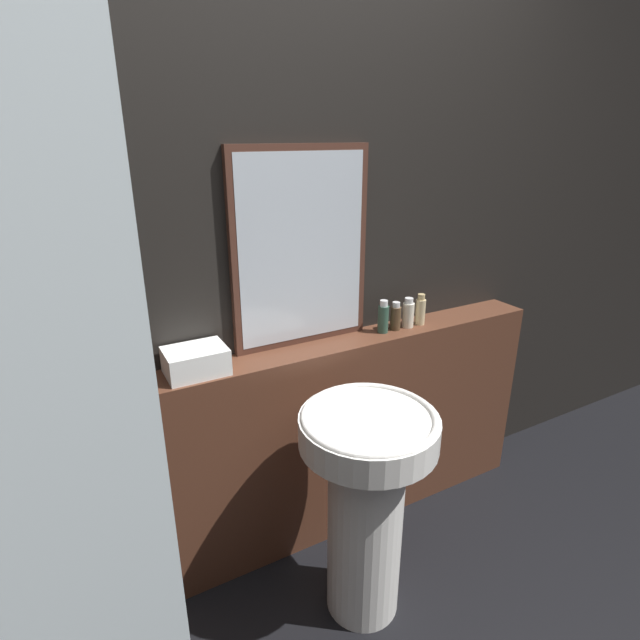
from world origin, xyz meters
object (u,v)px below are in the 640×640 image
pedestal_sink (366,495)px  body_wash_bottle (420,310)px  towel_stack (196,361)px  shampoo_bottle (383,318)px  conditioner_bottle (396,317)px  lotion_bottle (408,314)px  mirror (301,249)px

pedestal_sink → body_wash_bottle: body_wash_bottle is taller
towel_stack → shampoo_bottle: shampoo_bottle is taller
pedestal_sink → body_wash_bottle: bearing=37.7°
conditioner_bottle → lotion_bottle: (0.07, 0.00, 0.00)m
conditioner_bottle → lotion_bottle: bearing=0.0°
lotion_bottle → mirror: bearing=171.5°
mirror → lotion_bottle: mirror is taller
lotion_bottle → towel_stack: bearing=-180.0°
mirror → lotion_bottle: size_ratio=5.79×
towel_stack → conditioner_bottle: bearing=0.0°
pedestal_sink → shampoo_bottle: (0.35, 0.43, 0.46)m
pedestal_sink → conditioner_bottle: (0.42, 0.43, 0.45)m
lotion_bottle → pedestal_sink: bearing=-138.7°
shampoo_bottle → lotion_bottle: (0.13, 0.00, -0.00)m
conditioner_bottle → lotion_bottle: size_ratio=0.94×
mirror → shampoo_bottle: bearing=-11.7°
shampoo_bottle → pedestal_sink: bearing=-129.7°
towel_stack → shampoo_bottle: bearing=0.0°
lotion_bottle → body_wash_bottle: bearing=-0.0°
mirror → conditioner_bottle: bearing=-9.9°
mirror → towel_stack: bearing=-171.1°
pedestal_sink → lotion_bottle: lotion_bottle is taller
shampoo_bottle → lotion_bottle: size_ratio=1.08×
mirror → lotion_bottle: 0.58m
conditioner_bottle → body_wash_bottle: body_wash_bottle is taller
mirror → towel_stack: mirror is taller
mirror → lotion_bottle: (0.48, -0.07, -0.32)m
towel_stack → conditioner_bottle: conditioner_bottle is taller
shampoo_bottle → conditioner_bottle: bearing=0.0°
shampoo_bottle → conditioner_bottle: (0.06, 0.00, -0.01)m
pedestal_sink → mirror: mirror is taller
towel_stack → lotion_bottle: bearing=0.0°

